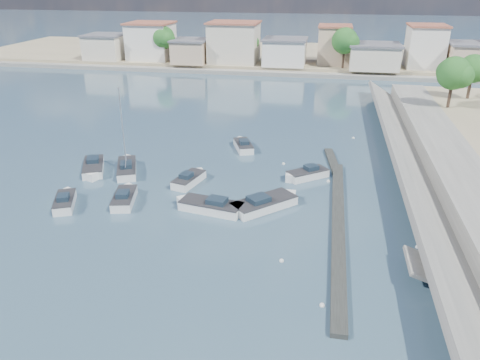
% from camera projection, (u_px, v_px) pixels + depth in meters
% --- Properties ---
extents(ground, '(400.00, 400.00, 0.00)m').
position_uv_depth(ground, '(287.00, 119.00, 65.99)').
color(ground, '#273B4F').
rests_on(ground, ground).
extents(breakwater, '(2.00, 31.02, 0.35)m').
position_uv_depth(breakwater, '(337.00, 210.00, 40.17)').
color(breakwater, black).
rests_on(breakwater, ground).
extents(far_shore_land, '(160.00, 40.00, 1.40)m').
position_uv_depth(far_shore_land, '(307.00, 57.00, 112.50)').
color(far_shore_land, gray).
rests_on(far_shore_land, ground).
extents(far_shore_quay, '(160.00, 2.50, 0.80)m').
position_uv_depth(far_shore_quay, '(302.00, 74.00, 93.72)').
color(far_shore_quay, slate).
rests_on(far_shore_quay, ground).
extents(far_town, '(113.01, 12.80, 8.35)m').
position_uv_depth(far_town, '(357.00, 49.00, 95.41)').
color(far_town, beige).
rests_on(far_town, far_shore_land).
extents(shore_trees, '(74.56, 38.32, 7.92)m').
position_uv_depth(shore_trees, '(347.00, 48.00, 87.37)').
color(shore_trees, '#38281E').
rests_on(shore_trees, ground).
extents(motorboat_a, '(2.97, 4.40, 1.48)m').
position_uv_depth(motorboat_a, '(65.00, 201.00, 41.18)').
color(motorboat_a, silver).
rests_on(motorboat_a, ground).
extents(motorboat_b, '(2.63, 4.62, 1.48)m').
position_uv_depth(motorboat_b, '(190.00, 179.00, 45.62)').
color(motorboat_b, silver).
rests_on(motorboat_b, ground).
extents(motorboat_c, '(6.17, 3.05, 1.48)m').
position_uv_depth(motorboat_c, '(208.00, 206.00, 40.32)').
color(motorboat_c, silver).
rests_on(motorboat_c, ground).
extents(motorboat_d, '(4.32, 3.91, 1.48)m').
position_uv_depth(motorboat_d, '(305.00, 175.00, 46.64)').
color(motorboat_d, silver).
rests_on(motorboat_d, ground).
extents(motorboat_e, '(2.66, 4.86, 1.48)m').
position_uv_depth(motorboat_e, '(125.00, 198.00, 41.84)').
color(motorboat_e, silver).
rests_on(motorboat_e, ground).
extents(motorboat_f, '(3.05, 4.59, 1.48)m').
position_uv_depth(motorboat_f, '(243.00, 146.00, 54.64)').
color(motorboat_f, silver).
rests_on(motorboat_f, ground).
extents(motorboat_g, '(3.87, 5.62, 1.48)m').
position_uv_depth(motorboat_g, '(93.00, 168.00, 48.24)').
color(motorboat_g, silver).
rests_on(motorboat_g, ground).
extents(motorboat_h, '(5.77, 5.76, 1.48)m').
position_uv_depth(motorboat_h, '(267.00, 203.00, 40.83)').
color(motorboat_h, silver).
rests_on(motorboat_h, ground).
extents(sailboat, '(3.74, 5.88, 9.00)m').
position_uv_depth(sailboat, '(127.00, 167.00, 48.32)').
color(sailboat, silver).
rests_on(sailboat, ground).
extents(mooring_buoys, '(11.87, 33.68, 0.33)m').
position_uv_depth(mooring_buoys, '(331.00, 202.00, 41.87)').
color(mooring_buoys, silver).
rests_on(mooring_buoys, ground).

